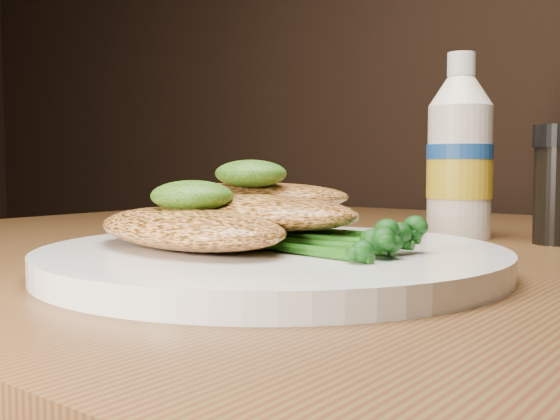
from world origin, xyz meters
The scene contains 9 objects.
plate centered at (-0.08, 0.87, 0.76)m, with size 0.30×0.30×0.02m, color white.
chicken_front centered at (-0.12, 0.84, 0.78)m, with size 0.16×0.09×0.03m, color #DF8E46.
chicken_mid centered at (-0.10, 0.88, 0.79)m, with size 0.16×0.08×0.02m, color #DF8E46.
chicken_back centered at (-0.14, 0.92, 0.79)m, with size 0.15×0.07×0.02m, color #DF8E46.
pesto_front centered at (-0.12, 0.84, 0.80)m, with size 0.05×0.05×0.02m, color #0D3908.
pesto_back centered at (-0.12, 0.90, 0.81)m, with size 0.05×0.05×0.02m, color #0D3908.
broccolini_bundle centered at (-0.04, 0.88, 0.78)m, with size 0.15×0.12×0.02m, color #1D5813, non-canonical shape.
mayo_bottle centered at (-0.06, 1.13, 0.84)m, with size 0.06×0.06×0.17m, color #F1E4CD, non-canonical shape.
pepper_grinder centered at (0.02, 1.13, 0.80)m, with size 0.04×0.04×0.10m, color black, non-canonical shape.
Camera 1 is at (0.18, 0.54, 0.82)m, focal length 42.62 mm.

